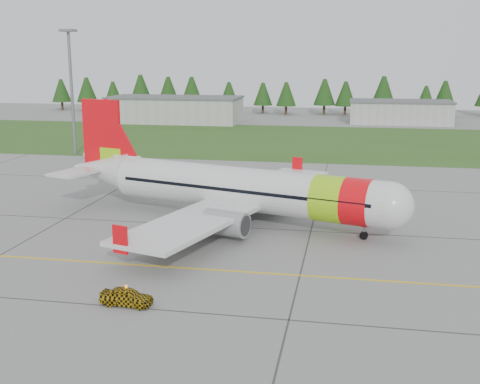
# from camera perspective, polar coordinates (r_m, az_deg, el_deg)

# --- Properties ---
(ground) EXTENTS (320.00, 320.00, 0.00)m
(ground) POSITION_cam_1_polar(r_m,az_deg,el_deg) (40.84, -9.70, -10.81)
(ground) COLOR gray
(ground) RESTS_ON ground
(aircraft) EXTENTS (37.28, 35.24, 11.60)m
(aircraft) POSITION_cam_1_polar(r_m,az_deg,el_deg) (59.56, -0.27, 0.30)
(aircraft) COLOR silver
(aircraft) RESTS_ON ground
(follow_me_car) EXTENTS (1.29, 1.50, 3.57)m
(follow_me_car) POSITION_cam_1_polar(r_m,az_deg,el_deg) (40.79, -10.78, -8.18)
(follow_me_car) COLOR #CDA00B
(follow_me_car) RESTS_ON ground
(service_van) EXTENTS (1.68, 1.60, 4.60)m
(service_van) POSITION_cam_1_polar(r_m,az_deg,el_deg) (101.91, -13.72, 4.57)
(service_van) COLOR silver
(service_van) RESTS_ON ground
(grass_strip) EXTENTS (320.00, 50.00, 0.03)m
(grass_strip) POSITION_cam_1_polar(r_m,az_deg,el_deg) (118.88, 3.98, 4.92)
(grass_strip) COLOR #30561E
(grass_strip) RESTS_ON ground
(taxi_guideline) EXTENTS (120.00, 0.25, 0.02)m
(taxi_guideline) POSITION_cam_1_polar(r_m,az_deg,el_deg) (47.87, -6.40, -7.09)
(taxi_guideline) COLOR gold
(taxi_guideline) RESTS_ON ground
(hangar_west) EXTENTS (32.00, 14.00, 6.00)m
(hangar_west) POSITION_cam_1_polar(r_m,az_deg,el_deg) (151.93, -6.16, 7.72)
(hangar_west) COLOR #A8A8A3
(hangar_west) RESTS_ON ground
(hangar_east) EXTENTS (24.00, 12.00, 5.20)m
(hangar_east) POSITION_cam_1_polar(r_m,az_deg,el_deg) (154.05, 14.93, 7.29)
(hangar_east) COLOR #A8A8A3
(hangar_east) RESTS_ON ground
(floodlight_mast) EXTENTS (0.50, 0.50, 20.00)m
(floodlight_mast) POSITION_cam_1_polar(r_m,az_deg,el_deg) (103.68, -15.65, 8.88)
(floodlight_mast) COLOR slate
(floodlight_mast) RESTS_ON ground
(treeline) EXTENTS (160.00, 8.00, 10.00)m
(treeline) POSITION_cam_1_polar(r_m,az_deg,el_deg) (173.89, 6.17, 9.01)
(treeline) COLOR #1C3F14
(treeline) RESTS_ON ground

